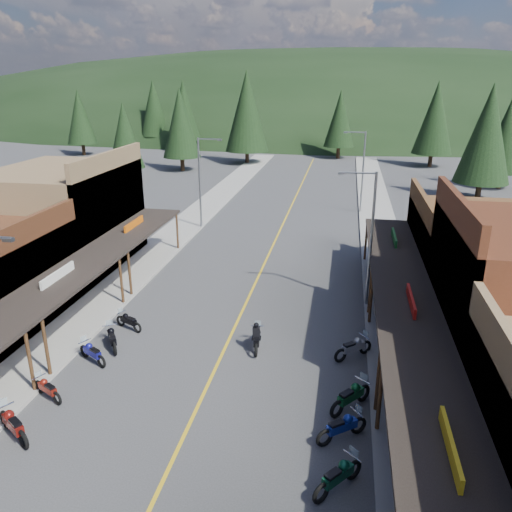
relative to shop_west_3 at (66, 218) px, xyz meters
The scene contains 32 objects.
ground 18.17m from the shop_west_3, 39.34° to the right, with size 220.00×220.00×0.00m, color #38383A.
centerline 16.67m from the shop_west_3, 32.26° to the left, with size 0.15×90.00×0.01m, color gold.
sidewalk_west 10.65m from the shop_west_3, 59.70° to the left, with size 3.40×94.00×0.15m, color gray.
sidewalk_east 24.35m from the shop_west_3, 21.15° to the left, with size 3.40×94.00×0.15m, color gray.
shop_west_3 is the anchor object (origin of this frame).
shop_east_3 27.56m from the shop_west_3, ahead, with size 10.90×10.20×6.20m.
streetlight_1 12.73m from the shop_west_3, 57.44° to the left, with size 2.16×0.18×8.00m.
streetlight_2 21.02m from the shop_west_3, ahead, with size 2.16×0.18×8.00m.
streetlight_3 27.94m from the shop_west_3, 42.04° to the left, with size 2.16×0.18×8.00m.
ridge_hill 124.52m from the shop_west_3, 83.64° to the left, with size 310.00×140.00×60.00m, color black.
pine_0 57.15m from the shop_west_3, 117.34° to the left, with size 5.04×5.04×11.00m.
pine_1 59.70m from the shop_west_3, 99.87° to the left, with size 5.88×5.88×12.50m.
pine_2 47.07m from the shop_west_3, 85.37° to the left, with size 6.72×6.72×14.00m.
pine_3 57.59m from the shop_west_3, 71.99° to the left, with size 5.04×5.04×11.00m.
pine_4 58.27m from the shop_west_3, 56.87° to the left, with size 5.88×5.88×12.50m.
pine_7 67.32m from the shop_west_3, 105.72° to the left, with size 5.88×5.88×12.50m.
pine_8 29.95m from the shop_west_3, 105.97° to the left, with size 4.48×4.48×10.00m.
pine_9 50.71m from the shop_west_3, 41.73° to the left, with size 4.93×4.93×10.80m.
pine_10 39.07m from the shop_west_3, 96.22° to the left, with size 5.38×5.38×11.60m.
pine_11 43.22m from the shop_west_3, 38.32° to the left, with size 5.82×5.82×12.40m.
bike_west_5 19.28m from the shop_west_3, 66.59° to the right, with size 0.77×2.30×1.32m, color maroon, non-canonical shape.
bike_west_6 17.05m from the shop_west_3, 63.68° to the right, with size 0.62×1.87×1.07m, color maroon, non-canonical shape.
bike_west_7 14.72m from the shop_west_3, 56.68° to the right, with size 0.67×2.00×1.15m, color navy, non-canonical shape.
bike_west_8 13.75m from the shop_west_3, 52.17° to the right, with size 0.70×2.10×1.20m, color black, non-canonical shape.
bike_west_9 12.28m from the shop_west_3, 46.31° to the right, with size 0.62×1.86×1.06m, color black, non-canonical shape.
bike_east_5 26.68m from the shop_west_3, 42.45° to the right, with size 0.74×2.22×1.27m, color #0C3D28, non-canonical shape.
bike_east_6 25.14m from the shop_west_3, 38.09° to the right, with size 0.72×2.17×1.24m, color navy, non-canonical shape.
bike_east_7 24.27m from the shop_west_3, 34.03° to the right, with size 0.78×2.33×1.33m, color #0E4722, non-canonical shape.
bike_east_8 22.38m from the shop_west_3, 25.17° to the right, with size 0.72×2.17×1.24m, color #96969B, non-canonical shape.
rider_on_bike 18.27m from the shop_west_3, 31.53° to the right, with size 0.92×2.13×1.57m.
pedestrian_east_a 25.12m from the shop_west_3, 30.33° to the right, with size 0.61×0.40×1.67m, color #2D2334.
pedestrian_east_b 22.18m from the shop_west_3, ahead, with size 0.80×0.46×1.65m, color brown.
Camera 1 is at (5.43, -19.71, 12.79)m, focal length 35.00 mm.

